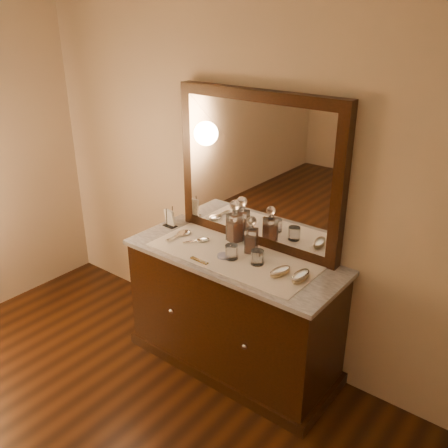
# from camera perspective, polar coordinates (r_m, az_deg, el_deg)

# --- Properties ---
(dresser_cabinet) EXTENTS (1.40, 0.55, 0.82)m
(dresser_cabinet) POSITION_cam_1_polar(r_m,az_deg,el_deg) (3.32, 1.08, -10.38)
(dresser_cabinet) COLOR black
(dresser_cabinet) RESTS_ON floor
(dresser_plinth) EXTENTS (1.46, 0.59, 0.08)m
(dresser_plinth) POSITION_cam_1_polar(r_m,az_deg,el_deg) (3.54, 1.03, -15.33)
(dresser_plinth) COLOR black
(dresser_plinth) RESTS_ON floor
(knob_left) EXTENTS (0.04, 0.04, 0.04)m
(knob_left) POSITION_cam_1_polar(r_m,az_deg,el_deg) (3.29, -6.22, -10.12)
(knob_left) COLOR silver
(knob_left) RESTS_ON dresser_cabinet
(knob_right) EXTENTS (0.04, 0.04, 0.04)m
(knob_right) POSITION_cam_1_polar(r_m,az_deg,el_deg) (2.97, 2.43, -14.17)
(knob_right) COLOR silver
(knob_right) RESTS_ON dresser_cabinet
(marble_top) EXTENTS (1.44, 0.59, 0.03)m
(marble_top) POSITION_cam_1_polar(r_m,az_deg,el_deg) (3.10, 1.14, -3.89)
(marble_top) COLOR silver
(marble_top) RESTS_ON dresser_cabinet
(mirror_frame) EXTENTS (1.20, 0.08, 1.00)m
(mirror_frame) POSITION_cam_1_polar(r_m,az_deg,el_deg) (3.09, 3.97, 6.29)
(mirror_frame) COLOR black
(mirror_frame) RESTS_ON marble_top
(mirror_glass) EXTENTS (1.06, 0.01, 0.86)m
(mirror_glass) POSITION_cam_1_polar(r_m,az_deg,el_deg) (3.06, 3.61, 6.14)
(mirror_glass) COLOR white
(mirror_glass) RESTS_ON marble_top
(lace_runner) EXTENTS (1.10, 0.45, 0.00)m
(lace_runner) POSITION_cam_1_polar(r_m,az_deg,el_deg) (3.08, 0.92, -3.74)
(lace_runner) COLOR white
(lace_runner) RESTS_ON marble_top
(pin_dish) EXTENTS (0.09, 0.09, 0.02)m
(pin_dish) POSITION_cam_1_polar(r_m,az_deg,el_deg) (3.06, 0.01, -3.77)
(pin_dish) COLOR white
(pin_dish) RESTS_ON lace_runner
(comb) EXTENTS (0.13, 0.03, 0.01)m
(comb) POSITION_cam_1_polar(r_m,az_deg,el_deg) (3.02, -2.93, -4.30)
(comb) COLOR brown
(comb) RESTS_ON lace_runner
(napkin_rack) EXTENTS (0.10, 0.06, 0.15)m
(napkin_rack) POSITION_cam_1_polar(r_m,az_deg,el_deg) (3.50, -6.40, 0.62)
(napkin_rack) COLOR black
(napkin_rack) RESTS_ON marble_top
(decanter_left) EXTENTS (0.11, 0.11, 0.29)m
(decanter_left) POSITION_cam_1_polar(r_m,az_deg,el_deg) (3.23, 1.29, -0.13)
(decanter_left) COLOR #8E3C14
(decanter_left) RESTS_ON lace_runner
(decanter_right) EXTENTS (0.10, 0.10, 0.25)m
(decanter_right) POSITION_cam_1_polar(r_m,az_deg,el_deg) (3.09, 3.23, -1.72)
(decanter_right) COLOR #8E3C14
(decanter_right) RESTS_ON lace_runner
(brush_near) EXTENTS (0.10, 0.16, 0.04)m
(brush_near) POSITION_cam_1_polar(r_m,az_deg,el_deg) (2.87, 6.60, -5.57)
(brush_near) COLOR tan
(brush_near) RESTS_ON lace_runner
(brush_far) EXTENTS (0.08, 0.17, 0.05)m
(brush_far) POSITION_cam_1_polar(r_m,az_deg,el_deg) (2.84, 8.99, -6.08)
(brush_far) COLOR tan
(brush_far) RESTS_ON lace_runner
(hand_mirror_outer) EXTENTS (0.09, 0.22, 0.02)m
(hand_mirror_outer) POSITION_cam_1_polar(r_m,az_deg,el_deg) (3.36, -4.97, -1.14)
(hand_mirror_outer) COLOR silver
(hand_mirror_outer) RESTS_ON lace_runner
(hand_mirror_inner) EXTENTS (0.14, 0.18, 0.02)m
(hand_mirror_inner) POSITION_cam_1_polar(r_m,az_deg,el_deg) (3.27, -2.76, -1.90)
(hand_mirror_inner) COLOR silver
(hand_mirror_inner) RESTS_ON lace_runner
(tumblers) EXTENTS (0.25, 0.12, 0.09)m
(tumblers) POSITION_cam_1_polar(r_m,az_deg,el_deg) (2.99, 2.41, -3.61)
(tumblers) COLOR white
(tumblers) RESTS_ON lace_runner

